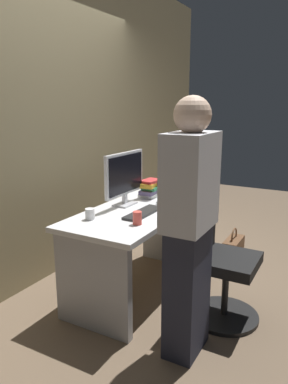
# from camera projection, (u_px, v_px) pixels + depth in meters

# --- Properties ---
(ground_plane) EXTENTS (9.00, 9.00, 0.00)m
(ground_plane) POSITION_uv_depth(u_px,v_px,m) (139.00, 289.00, 3.24)
(ground_plane) COLOR brown
(wall_back) EXTENTS (6.40, 0.10, 3.00)m
(wall_back) POSITION_uv_depth(u_px,v_px,m) (49.00, 114.00, 3.32)
(wall_back) COLOR #8C7F5B
(wall_back) RESTS_ON ground
(desk) EXTENTS (1.45, 0.70, 0.74)m
(desk) POSITION_uv_depth(u_px,v_px,m) (139.00, 234.00, 3.12)
(desk) COLOR white
(desk) RESTS_ON ground
(office_chair) EXTENTS (0.52, 0.52, 0.94)m
(office_chair) POSITION_uv_depth(u_px,v_px,m) (219.00, 264.00, 2.74)
(office_chair) COLOR black
(office_chair) RESTS_ON ground
(person_at_desk) EXTENTS (0.40, 0.24, 1.64)m
(person_at_desk) POSITION_uv_depth(u_px,v_px,m) (189.00, 229.00, 2.26)
(person_at_desk) COLOR #262838
(person_at_desk) RESTS_ON ground
(monitor) EXTENTS (0.54, 0.14, 0.46)m
(monitor) POSITION_uv_depth(u_px,v_px,m) (125.00, 176.00, 3.12)
(monitor) COLOR silver
(monitor) RESTS_ON desk
(keyboard) EXTENTS (0.43, 0.14, 0.02)m
(keyboard) POSITION_uv_depth(u_px,v_px,m) (143.00, 213.00, 2.92)
(keyboard) COLOR #262626
(keyboard) RESTS_ON desk
(mouse) EXTENTS (0.06, 0.10, 0.03)m
(mouse) POSITION_uv_depth(u_px,v_px,m) (161.00, 203.00, 3.19)
(mouse) COLOR white
(mouse) RESTS_ON desk
(cup_near_keyboard) EXTENTS (0.07, 0.07, 0.10)m
(cup_near_keyboard) POSITION_uv_depth(u_px,v_px,m) (137.00, 218.00, 2.66)
(cup_near_keyboard) COLOR #D84C3F
(cup_near_keyboard) RESTS_ON desk
(cup_by_monitor) EXTENTS (0.07, 0.07, 0.08)m
(cup_by_monitor) POSITION_uv_depth(u_px,v_px,m) (90.00, 214.00, 2.78)
(cup_by_monitor) COLOR silver
(cup_by_monitor) RESTS_ON desk
(book_stack) EXTENTS (0.23, 0.17, 0.17)m
(book_stack) POSITION_uv_depth(u_px,v_px,m) (150.00, 188.00, 3.42)
(book_stack) COLOR white
(book_stack) RESTS_ON desk
(handbag) EXTENTS (0.34, 0.14, 0.38)m
(handbag) POSITION_uv_depth(u_px,v_px,m) (233.00, 250.00, 3.73)
(handbag) COLOR brown
(handbag) RESTS_ON ground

